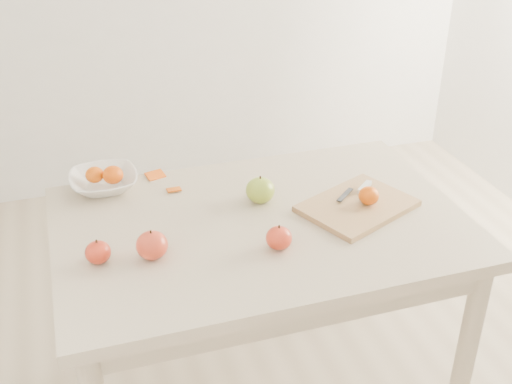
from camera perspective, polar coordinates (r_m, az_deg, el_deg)
name	(u,v)px	position (r m, az deg, el deg)	size (l,w,h in m)	color
table	(261,248)	(1.94, 0.45, -5.04)	(1.20, 0.80, 0.75)	#C6B496
cutting_board	(357,206)	(1.97, 8.99, -1.23)	(0.32, 0.24, 0.02)	tan
board_tangerine	(369,196)	(1.95, 9.99, -0.31)	(0.06, 0.06, 0.05)	#D35D07
fruit_bowl	(104,182)	(2.10, -13.38, 0.91)	(0.21, 0.21, 0.05)	white
bowl_tangerine_near	(95,175)	(2.10, -14.16, 1.50)	(0.06, 0.06, 0.05)	#E35808
bowl_tangerine_far	(113,175)	(2.07, -12.60, 1.50)	(0.07, 0.07, 0.06)	#CA4C07
orange_peel_a	(155,176)	(2.15, -8.94, 1.40)	(0.06, 0.04, 0.00)	#E75910
orange_peel_b	(174,190)	(2.06, -7.31, 0.16)	(0.04, 0.04, 0.00)	#C4520D
paring_knife	(361,188)	(2.03, 9.35, 0.33)	(0.15, 0.10, 0.01)	white
apple_green	(260,190)	(1.96, 0.38, 0.17)	(0.09, 0.09, 0.08)	olive
apple_red_d	(98,252)	(1.75, -13.87, -5.22)	(0.07, 0.07, 0.06)	#920705
apple_red_b	(152,245)	(1.73, -9.23, -4.69)	(0.09, 0.09, 0.08)	maroon
apple_red_c	(279,238)	(1.75, 2.05, -4.10)	(0.07, 0.07, 0.07)	#A41B1E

